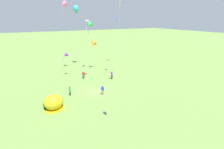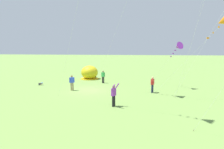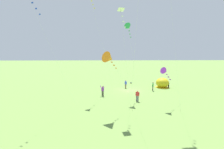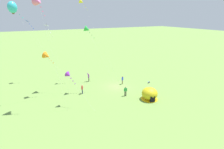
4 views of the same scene
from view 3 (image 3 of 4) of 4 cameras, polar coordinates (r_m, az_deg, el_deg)
The scene contains 12 objects.
ground_plane at distance 29.88m, azimuth 6.67°, elevation -6.04°, with size 300.00×300.00×0.00m, color olive.
popup_tent at distance 33.85m, azimuth 18.65°, elevation -3.05°, with size 2.81×2.81×2.10m.
toddler_crawling at distance 36.86m, azimuth 7.27°, elevation -3.14°, with size 0.38×0.55×0.32m.
person_near_tent at distance 31.34m, azimuth 5.23°, elevation -3.57°, with size 0.42×0.49×1.72m.
person_watching_sky at distance 22.99m, azimuth 9.66°, elevation -7.80°, with size 0.54×0.38×1.72m.
person_strolling at distance 30.17m, azimuth 15.30°, elevation -4.25°, with size 0.36×0.56×1.72m.
person_arms_raised at distance 25.59m, azimuth -3.60°, elevation -6.03°, with size 0.72×0.63×1.89m.
kite_green at distance 24.17m, azimuth 6.22°, elevation 17.51°, with size 3.54×5.58×11.85m.
kite_white at distance 17.97m, azimuth 3.82°, elevation 21.43°, with size 2.05×2.81×12.26m.
kite_orange at distance 16.86m, azimuth -1.09°, elevation 6.18°, with size 5.43×5.49×7.39m.
kite_blue at distance 17.32m, azimuth -28.17°, elevation 22.63°, with size 3.59×5.22×12.66m.
kite_purple at distance 20.39m, azimuth 19.50°, elevation 1.16°, with size 4.89×3.18×5.45m.
Camera 3 is at (4.65, 28.66, 7.05)m, focal length 24.00 mm.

